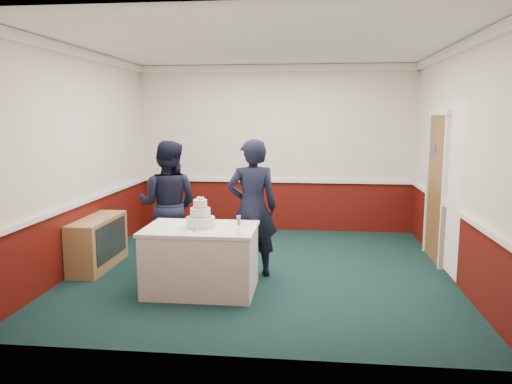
# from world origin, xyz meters

# --- Properties ---
(ground) EXTENTS (5.00, 5.00, 0.00)m
(ground) POSITION_xyz_m (0.00, 0.00, 0.00)
(ground) COLOR #14312E
(ground) RESTS_ON ground
(room_shell) EXTENTS (5.00, 5.00, 3.00)m
(room_shell) POSITION_xyz_m (0.08, 0.61, 1.97)
(room_shell) COLOR silver
(room_shell) RESTS_ON ground
(sideboard) EXTENTS (0.41, 1.20, 0.70)m
(sideboard) POSITION_xyz_m (-2.28, -0.11, 0.35)
(sideboard) COLOR tan
(sideboard) RESTS_ON ground
(cake_table) EXTENTS (1.32, 0.92, 0.79)m
(cake_table) POSITION_xyz_m (-0.64, -0.89, 0.40)
(cake_table) COLOR white
(cake_table) RESTS_ON ground
(wedding_cake) EXTENTS (0.35, 0.35, 0.36)m
(wedding_cake) POSITION_xyz_m (-0.64, -0.89, 0.90)
(wedding_cake) COLOR white
(wedding_cake) RESTS_ON cake_table
(cake_knife) EXTENTS (0.08, 0.22, 0.00)m
(cake_knife) POSITION_xyz_m (-0.67, -1.09, 0.79)
(cake_knife) COLOR silver
(cake_knife) RESTS_ON cake_table
(champagne_flute) EXTENTS (0.05, 0.05, 0.21)m
(champagne_flute) POSITION_xyz_m (-0.14, -1.17, 0.93)
(champagne_flute) COLOR silver
(champagne_flute) RESTS_ON cake_table
(person_man) EXTENTS (0.91, 0.73, 1.77)m
(person_man) POSITION_xyz_m (-1.30, 0.02, 0.88)
(person_man) COLOR black
(person_man) RESTS_ON ground
(person_woman) EXTENTS (0.74, 0.58, 1.81)m
(person_woman) POSITION_xyz_m (-0.10, -0.24, 0.91)
(person_woman) COLOR black
(person_woman) RESTS_ON ground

